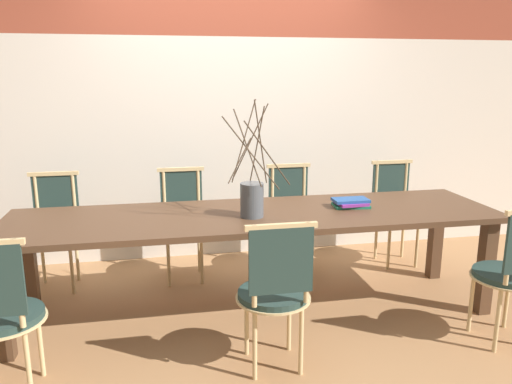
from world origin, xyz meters
The scene contains 10 objects.
ground_plane centered at (0.00, 0.00, 0.00)m, with size 16.00×16.00×0.00m, color #9E7047.
wall_rear centered at (0.00, 1.27, 1.60)m, with size 12.00×0.06×3.20m.
dining_table centered at (0.00, 0.00, 0.65)m, with size 3.38×0.87×0.73m.
chair_near_left centered at (-0.03, -0.74, 0.50)m, with size 0.43×0.43×0.91m.
chair_far_leftend centered at (-1.47, 0.74, 0.50)m, with size 0.43×0.43×0.91m.
chair_far_left centered at (-0.47, 0.74, 0.50)m, with size 0.43×0.43×0.91m.
chair_far_center centered at (0.45, 0.74, 0.50)m, with size 0.43×0.43×0.91m.
chair_far_right centered at (1.42, 0.74, 0.50)m, with size 0.43×0.43×0.91m.
vase_centerpiece centered at (-0.04, -0.08, 0.86)m, with size 0.45×0.40×0.78m.
book_stack centered at (0.71, 0.04, 0.76)m, with size 0.26×0.20×0.06m.
Camera 1 is at (-0.63, -3.25, 1.66)m, focal length 35.00 mm.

